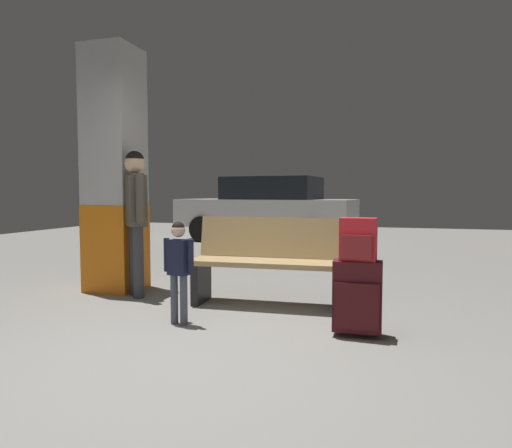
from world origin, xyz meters
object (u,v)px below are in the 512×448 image
adult (136,207)px  parked_car_far (268,207)px  structural_pillar (115,171)px  bench (270,262)px  child (179,261)px  backpack_bright (358,240)px  suitcase (357,296)px

adult → parked_car_far: size_ratio=0.38×
structural_pillar → bench: (1.93, -0.20, -0.95)m
child → structural_pillar: bearing=140.8°
bench → backpack_bright: backpack_bright is taller
child → adult: 1.34m
parked_car_far → child: bearing=-80.9°
structural_pillar → adult: (0.42, -0.25, -0.41)m
backpack_bright → adult: bearing=162.9°
suitcase → adult: adult is taller
backpack_bright → structural_pillar: bearing=160.7°
adult → backpack_bright: bearing=-17.1°
bench → adult: 1.60m
bench → child: (-0.58, -0.91, 0.11)m
suitcase → parked_car_far: bearing=110.8°
structural_pillar → adult: 0.64m
backpack_bright → child: 1.52m
suitcase → backpack_bright: (-0.00, -0.00, 0.45)m
structural_pillar → parked_car_far: bearing=87.7°
structural_pillar → adult: bearing=-30.9°
structural_pillar → backpack_bright: size_ratio=8.24×
child → backpack_bright: bearing=3.9°
backpack_bright → adult: (-2.44, 0.75, 0.21)m
child → adult: size_ratio=0.56×
adult → parked_car_far: bearing=91.7°
suitcase → parked_car_far: 7.38m
structural_pillar → child: structural_pillar is taller
backpack_bright → child: backpack_bright is taller
child → suitcase: bearing=3.9°
adult → structural_pillar: bearing=149.1°
structural_pillar → child: size_ratio=3.14×
backpack_bright → adult: 2.56m
structural_pillar → backpack_bright: 3.09m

